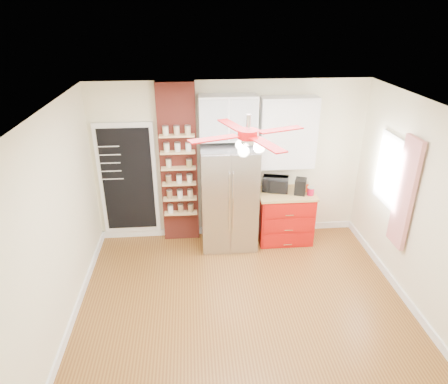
{
  "coord_description": "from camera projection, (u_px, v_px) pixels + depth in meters",
  "views": [
    {
      "loc": [
        -0.64,
        -4.23,
        3.71
      ],
      "look_at": [
        -0.19,
        0.9,
        1.31
      ],
      "focal_mm": 32.0,
      "sensor_mm": 36.0,
      "label": 1
    }
  ],
  "objects": [
    {
      "name": "wall_front",
      "position": [
        281.0,
        345.0,
        3.06
      ],
      "size": [
        4.5,
        0.02,
        2.7
      ],
      "primitive_type": "cube",
      "color": "beige",
      "rests_on": "floor"
    },
    {
      "name": "floor",
      "position": [
        244.0,
        306.0,
        5.44
      ],
      "size": [
        4.5,
        4.5,
        0.0
      ],
      "primitive_type": "plane",
      "color": "brown",
      "rests_on": "ground"
    },
    {
      "name": "canister_right",
      "position": [
        305.0,
        187.0,
        6.66
      ],
      "size": [
        0.1,
        0.1,
        0.15
      ],
      "primitive_type": "cylinder",
      "rotation": [
        0.0,
        0.0,
        0.01
      ],
      "color": "#BF2F0A",
      "rests_on": "red_cabinet"
    },
    {
      "name": "wall_right",
      "position": [
        422.0,
        212.0,
        5.04
      ],
      "size": [
        0.02,
        4.0,
        2.7
      ],
      "primitive_type": "cube",
      "color": "beige",
      "rests_on": "floor"
    },
    {
      "name": "window",
      "position": [
        391.0,
        171.0,
        5.77
      ],
      "size": [
        0.04,
        0.75,
        1.05
      ],
      "primitive_type": "cube",
      "color": "white",
      "rests_on": "wall_right"
    },
    {
      "name": "wall_back",
      "position": [
        230.0,
        162.0,
        6.67
      ],
      "size": [
        4.5,
        0.02,
        2.7
      ],
      "primitive_type": "cube",
      "color": "beige",
      "rests_on": "floor"
    },
    {
      "name": "pantry_jar_beans",
      "position": [
        189.0,
        163.0,
        6.38
      ],
      "size": [
        0.12,
        0.12,
        0.12
      ],
      "primitive_type": "cylinder",
      "rotation": [
        0.0,
        0.0,
        0.32
      ],
      "color": "olive",
      "rests_on": "brick_pillar"
    },
    {
      "name": "fridge",
      "position": [
        229.0,
        197.0,
        6.54
      ],
      "size": [
        0.9,
        0.7,
        1.75
      ],
      "primitive_type": "cube",
      "color": "#B2B2B7",
      "rests_on": "floor"
    },
    {
      "name": "toaster_oven",
      "position": [
        275.0,
        184.0,
        6.67
      ],
      "size": [
        0.48,
        0.38,
        0.23
      ],
      "primitive_type": "imported",
      "rotation": [
        0.0,
        0.0,
        -0.25
      ],
      "color": "black",
      "rests_on": "red_cabinet"
    },
    {
      "name": "curtain",
      "position": [
        405.0,
        194.0,
        5.31
      ],
      "size": [
        0.06,
        0.4,
        1.55
      ],
      "primitive_type": "cube",
      "color": "red",
      "rests_on": "wall_right"
    },
    {
      "name": "brick_pillar",
      "position": [
        179.0,
        165.0,
        6.54
      ],
      "size": [
        0.6,
        0.16,
        2.7
      ],
      "primitive_type": "cube",
      "color": "maroon",
      "rests_on": "floor"
    },
    {
      "name": "wall_left",
      "position": [
        57.0,
        228.0,
        4.69
      ],
      "size": [
        0.02,
        4.0,
        2.7
      ],
      "primitive_type": "cube",
      "color": "beige",
      "rests_on": "floor"
    },
    {
      "name": "red_cabinet",
      "position": [
        285.0,
        216.0,
        6.84
      ],
      "size": [
        0.94,
        0.64,
        0.9
      ],
      "color": "#AA0E09",
      "rests_on": "floor"
    },
    {
      "name": "coffee_maker",
      "position": [
        300.0,
        186.0,
        6.55
      ],
      "size": [
        0.24,
        0.26,
        0.26
      ],
      "primitive_type": "cube",
      "rotation": [
        0.0,
        0.0,
        -0.37
      ],
      "color": "black",
      "rests_on": "red_cabinet"
    },
    {
      "name": "canister_left",
      "position": [
        311.0,
        191.0,
        6.53
      ],
      "size": [
        0.11,
        0.11,
        0.12
      ],
      "primitive_type": "cylinder",
      "rotation": [
        0.0,
        0.0,
        -0.04
      ],
      "color": "red",
      "rests_on": "red_cabinet"
    },
    {
      "name": "upper_shelf_unit",
      "position": [
        288.0,
        133.0,
        6.39
      ],
      "size": [
        0.9,
        0.3,
        1.15
      ],
      "primitive_type": "cube",
      "color": "white",
      "rests_on": "wall_back"
    },
    {
      "name": "chalkboard",
      "position": [
        128.0,
        180.0,
        6.61
      ],
      "size": [
        0.95,
        0.05,
        1.95
      ],
      "color": "white",
      "rests_on": "wall_back"
    },
    {
      "name": "ceiling",
      "position": [
        249.0,
        110.0,
        4.3
      ],
      "size": [
        4.5,
        4.5,
        0.0
      ],
      "primitive_type": "plane",
      "color": "white",
      "rests_on": "wall_back"
    },
    {
      "name": "ceiling_fan",
      "position": [
        248.0,
        135.0,
        4.42
      ],
      "size": [
        1.4,
        1.4,
        0.44
      ],
      "color": "silver",
      "rests_on": "ceiling"
    },
    {
      "name": "upper_glass_cabinet",
      "position": [
        228.0,
        118.0,
        6.18
      ],
      "size": [
        0.9,
        0.35,
        0.7
      ],
      "primitive_type": "cube",
      "color": "white",
      "rests_on": "wall_back"
    },
    {
      "name": "pantry_jar_oats",
      "position": [
        169.0,
        163.0,
        6.38
      ],
      "size": [
        0.09,
        0.09,
        0.13
      ],
      "primitive_type": "cylinder",
      "rotation": [
        0.0,
        0.0,
        -0.03
      ],
      "color": "beige",
      "rests_on": "brick_pillar"
    }
  ]
}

